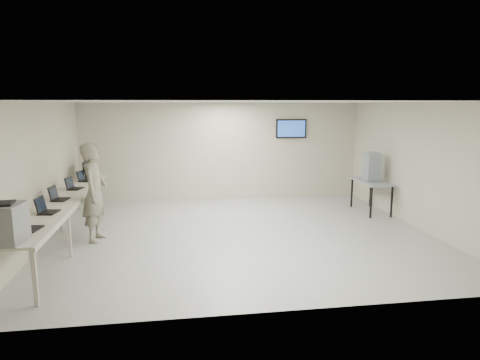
{
  "coord_description": "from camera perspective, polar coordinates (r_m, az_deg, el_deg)",
  "views": [
    {
      "loc": [
        -1.35,
        -8.72,
        2.76
      ],
      "look_at": [
        0.0,
        0.2,
        1.15
      ],
      "focal_mm": 32.0,
      "sensor_mm": 36.0,
      "label": 1
    }
  ],
  "objects": [
    {
      "name": "room",
      "position": [
        8.98,
        0.35,
        1.48
      ],
      "size": [
        8.01,
        7.01,
        2.81
      ],
      "color": "beige",
      "rests_on": "ground"
    },
    {
      "name": "workbench",
      "position": [
        9.2,
        -22.49,
        -2.79
      ],
      "size": [
        0.76,
        6.0,
        0.9
      ],
      "color": "beige",
      "rests_on": "ground"
    },
    {
      "name": "equipment_box",
      "position": [
        6.59,
        -28.85,
        -5.12
      ],
      "size": [
        0.5,
        0.56,
        0.54
      ],
      "primitive_type": "cube",
      "rotation": [
        0.0,
        0.0,
        -0.09
      ],
      "color": "gray",
      "rests_on": "workbench"
    },
    {
      "name": "laptop_0",
      "position": [
        7.17,
        -26.61,
        -5.4
      ],
      "size": [
        0.35,
        0.4,
        0.28
      ],
      "rotation": [
        0.0,
        0.0,
        -0.17
      ],
      "color": "black",
      "rests_on": "workbench"
    },
    {
      "name": "laptop_1",
      "position": [
        8.11,
        -24.52,
        -3.53
      ],
      "size": [
        0.35,
        0.4,
        0.29
      ],
      "rotation": [
        0.0,
        0.0,
        -0.14
      ],
      "color": "black",
      "rests_on": "workbench"
    },
    {
      "name": "laptop_2",
      "position": [
        9.09,
        -23.18,
        -2.05
      ],
      "size": [
        0.34,
        0.39,
        0.28
      ],
      "rotation": [
        0.0,
        0.0,
        -0.16
      ],
      "color": "black",
      "rests_on": "workbench"
    },
    {
      "name": "laptop_3",
      "position": [
        10.13,
        -21.38,
        -0.76
      ],
      "size": [
        0.37,
        0.4,
        0.27
      ],
      "rotation": [
        0.0,
        0.0,
        -0.26
      ],
      "color": "black",
      "rests_on": "workbench"
    },
    {
      "name": "laptop_4",
      "position": [
        11.09,
        -20.11,
        0.19
      ],
      "size": [
        0.36,
        0.39,
        0.26
      ],
      "rotation": [
        0.0,
        0.0,
        -0.31
      ],
      "color": "black",
      "rests_on": "workbench"
    },
    {
      "name": "monitor_near",
      "position": [
        11.39,
        -19.91,
        1.45
      ],
      "size": [
        0.2,
        0.44,
        0.44
      ],
      "color": "black",
      "rests_on": "workbench"
    },
    {
      "name": "monitor_far",
      "position": [
        11.78,
        -19.54,
        1.79
      ],
      "size": [
        0.2,
        0.46,
        0.45
      ],
      "color": "black",
      "rests_on": "workbench"
    },
    {
      "name": "soldier",
      "position": [
        9.09,
        -18.81,
        -1.6
      ],
      "size": [
        0.55,
        0.77,
        2.0
      ],
      "primitive_type": "imported",
      "rotation": [
        0.0,
        0.0,
        1.47
      ],
      "color": "#636554",
      "rests_on": "ground"
    },
    {
      "name": "side_table",
      "position": [
        11.46,
        17.13,
        -0.47
      ],
      "size": [
        0.64,
        1.36,
        0.82
      ],
      "color": "gray",
      "rests_on": "ground"
    },
    {
      "name": "storage_bins",
      "position": [
        11.39,
        17.15,
        1.71
      ],
      "size": [
        0.35,
        0.39,
        0.73
      ],
      "color": "#8B969F",
      "rests_on": "side_table"
    }
  ]
}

